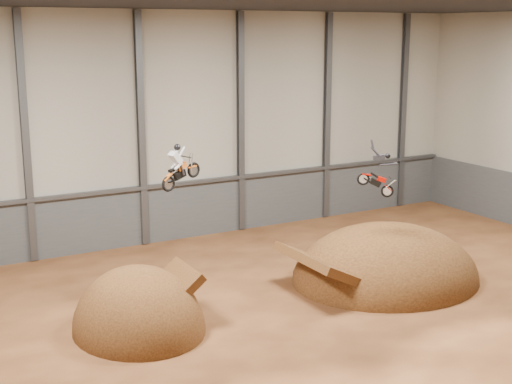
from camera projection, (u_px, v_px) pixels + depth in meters
floor at (329, 316)px, 32.64m from camera, size 40.00×40.00×0.00m
back_wall at (191, 127)px, 43.85m from camera, size 40.00×0.10×14.00m
ceiling at (336, 0)px, 29.54m from camera, size 40.00×40.00×0.00m
lower_band_back at (194, 209)px, 44.93m from camera, size 39.80×0.18×3.50m
steel_rail at (194, 182)px, 44.40m from camera, size 39.80×0.35×0.20m
steel_column_1 at (25, 139)px, 38.92m from camera, size 0.40×0.36×13.90m
steel_column_2 at (141, 131)px, 42.09m from camera, size 0.40×0.36×13.90m
steel_column_3 at (241, 124)px, 45.27m from camera, size 0.40×0.36×13.90m
steel_column_4 at (327, 117)px, 48.45m from camera, size 0.40×0.36×13.90m
steel_column_5 at (403, 112)px, 51.63m from camera, size 0.40×0.36×13.90m
takeoff_ramp at (139, 330)px, 31.11m from camera, size 5.66×6.53×5.66m
landing_ramp at (385, 280)px, 37.39m from camera, size 10.12×8.96×5.84m
fmx_rider_a at (182, 162)px, 33.69m from camera, size 2.99×1.70×2.70m
fmx_rider_b at (373, 168)px, 34.59m from camera, size 3.17×2.38×3.12m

